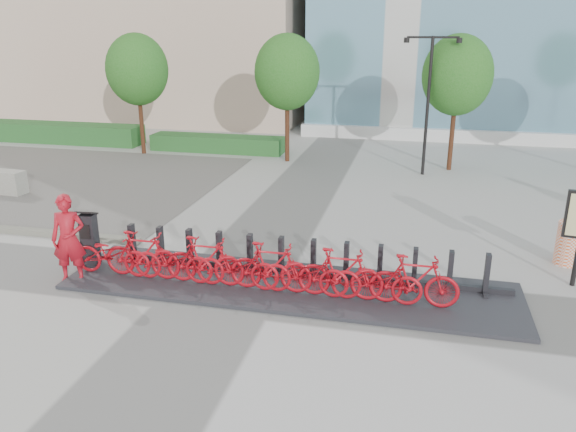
% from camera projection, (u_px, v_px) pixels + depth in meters
% --- Properties ---
extents(ground, '(120.00, 120.00, 0.00)m').
position_uv_depth(ground, '(226.00, 288.00, 11.95)').
color(ground, '#ABABAB').
extents(gravel_patch, '(14.00, 14.00, 0.00)m').
position_uv_depth(gravel_patch, '(31.00, 179.00, 20.58)').
color(gravel_patch, '#514B43').
rests_on(gravel_patch, ground).
extents(hedge_a, '(10.00, 1.40, 0.90)m').
position_uv_depth(hedge_a, '(45.00, 132.00, 27.30)').
color(hedge_a, '#245425').
rests_on(hedge_a, ground).
extents(hedge_b, '(6.00, 1.20, 0.70)m').
position_uv_depth(hedge_b, '(217.00, 143.00, 25.11)').
color(hedge_b, '#245425').
rests_on(hedge_b, ground).
extents(tree_0, '(2.60, 2.60, 5.10)m').
position_uv_depth(tree_0, '(137.00, 70.00, 23.62)').
color(tree_0, '#552D1A').
rests_on(tree_0, ground).
extents(tree_1, '(2.60, 2.60, 5.10)m').
position_uv_depth(tree_1, '(287.00, 72.00, 22.21)').
color(tree_1, '#552D1A').
rests_on(tree_1, ground).
extents(tree_2, '(2.60, 2.60, 5.10)m').
position_uv_depth(tree_2, '(457.00, 75.00, 20.80)').
color(tree_2, '#552D1A').
rests_on(tree_2, ground).
extents(streetlamp, '(2.00, 0.20, 5.00)m').
position_uv_depth(streetlamp, '(429.00, 90.00, 20.24)').
color(streetlamp, black).
rests_on(streetlamp, ground).
extents(dock_pad, '(9.60, 2.40, 0.08)m').
position_uv_depth(dock_pad, '(289.00, 286.00, 11.94)').
color(dock_pad, '#2A2A30').
rests_on(dock_pad, ground).
extents(dock_rail_posts, '(8.02, 0.50, 0.85)m').
position_uv_depth(dock_rail_posts, '(296.00, 258.00, 12.21)').
color(dock_rail_posts, black).
rests_on(dock_rail_posts, dock_pad).
extents(bike_0, '(1.80, 0.63, 0.94)m').
position_uv_depth(bike_0, '(112.00, 254.00, 12.30)').
color(bike_0, '#AD0C17').
rests_on(bike_0, dock_pad).
extents(bike_1, '(1.74, 0.49, 1.05)m').
position_uv_depth(bike_1, '(142.00, 255.00, 12.12)').
color(bike_1, '#AD0C17').
rests_on(bike_1, dock_pad).
extents(bike_2, '(1.80, 0.63, 0.94)m').
position_uv_depth(bike_2, '(173.00, 260.00, 11.98)').
color(bike_2, '#AD0C17').
rests_on(bike_2, dock_pad).
extents(bike_3, '(1.74, 0.49, 1.05)m').
position_uv_depth(bike_3, '(205.00, 261.00, 11.81)').
color(bike_3, '#AD0C17').
rests_on(bike_3, dock_pad).
extents(bike_4, '(1.80, 0.63, 0.94)m').
position_uv_depth(bike_4, '(237.00, 266.00, 11.67)').
color(bike_4, '#AD0C17').
rests_on(bike_4, dock_pad).
extents(bike_5, '(1.74, 0.49, 1.05)m').
position_uv_depth(bike_5, '(271.00, 267.00, 11.50)').
color(bike_5, '#AD0C17').
rests_on(bike_5, dock_pad).
extents(bike_6, '(1.80, 0.63, 0.94)m').
position_uv_depth(bike_6, '(305.00, 273.00, 11.36)').
color(bike_6, '#AD0C17').
rests_on(bike_6, dock_pad).
extents(bike_7, '(1.74, 0.49, 1.05)m').
position_uv_depth(bike_7, '(340.00, 274.00, 11.19)').
color(bike_7, '#AD0C17').
rests_on(bike_7, dock_pad).
extents(bike_8, '(1.80, 0.63, 0.94)m').
position_uv_depth(bike_8, '(377.00, 279.00, 11.05)').
color(bike_8, '#AD0C17').
rests_on(bike_8, dock_pad).
extents(bike_9, '(1.74, 0.49, 1.05)m').
position_uv_depth(bike_9, '(414.00, 281.00, 10.87)').
color(bike_9, '#AD0C17').
rests_on(bike_9, dock_pad).
extents(kiosk, '(0.43, 0.37, 1.31)m').
position_uv_depth(kiosk, '(90.00, 238.00, 12.78)').
color(kiosk, black).
rests_on(kiosk, dock_pad).
extents(worker_red, '(0.82, 0.65, 1.96)m').
position_uv_depth(worker_red, '(69.00, 239.00, 11.97)').
color(worker_red, '#A9121E').
rests_on(worker_red, ground).
extents(construction_barrel, '(0.66, 0.66, 1.03)m').
position_uv_depth(construction_barrel, '(568.00, 243.00, 13.00)').
color(construction_barrel, '#FF5917').
rests_on(construction_barrel, ground).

